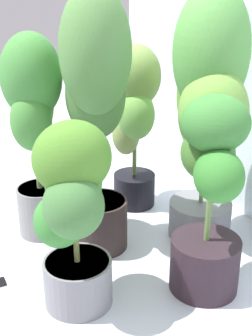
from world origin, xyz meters
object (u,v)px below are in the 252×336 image
object	(u,v)px
potted_plant_front_right	(73,208)
potted_plant_back_left	(134,113)
potted_plant_front_left	(34,120)
potted_plant_back_center	(208,98)
potted_plant_back_right	(210,194)
potted_plant_center	(96,100)

from	to	relation	value
potted_plant_front_right	potted_plant_back_left	world-z (taller)	potted_plant_back_left
potted_plant_back_left	potted_plant_front_left	bearing A→B (deg)	-77.20
potted_plant_front_left	potted_plant_back_left	distance (m)	0.50
potted_plant_back_center	potted_plant_back_right	size ratio (longest dim) A/B	1.45
potted_plant_front_left	potted_plant_back_right	world-z (taller)	potted_plant_front_left
potted_plant_center	potted_plant_back_left	distance (m)	0.43
potted_plant_front_left	potted_plant_back_right	bearing A→B (deg)	37.79
potted_plant_front_right	potted_plant_center	xyz separation A→B (m)	(-0.35, 0.20, 0.26)
potted_plant_front_right	potted_plant_front_left	xyz separation A→B (m)	(-0.53, -0.01, 0.15)
potted_plant_front_right	potted_plant_back_right	distance (m)	0.47
potted_plant_front_left	potted_plant_back_left	size ratio (longest dim) A/B	1.10
potted_plant_front_right	potted_plant_back_center	distance (m)	0.72
potted_plant_front_right	potted_plant_front_left	bearing A→B (deg)	-178.51
potted_plant_front_left	potted_plant_back_right	size ratio (longest dim) A/B	1.20
potted_plant_front_left	potted_plant_back_left	bearing A→B (deg)	102.80
potted_plant_center	potted_plant_back_left	xyz separation A→B (m)	(-0.29, 0.27, -0.16)
potted_plant_back_center	potted_plant_front_left	bearing A→B (deg)	-113.91
potted_plant_front_left	potted_plant_back_left	world-z (taller)	potted_plant_front_left
potted_plant_front_left	potted_plant_front_right	bearing A→B (deg)	1.49
potted_plant_back_left	potted_plant_back_right	size ratio (longest dim) A/B	1.09
potted_plant_back_left	potted_plant_back_right	bearing A→B (deg)	-0.72
potted_plant_back_left	potted_plant_back_center	size ratio (longest dim) A/B	0.75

